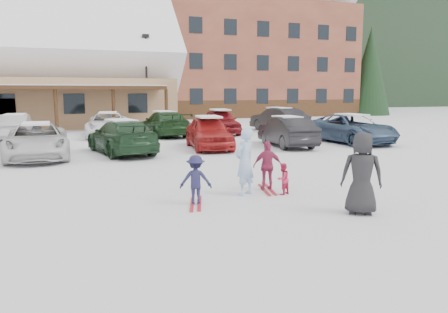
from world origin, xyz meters
name	(u,v)px	position (x,y,z in m)	size (l,w,h in m)	color
ground	(227,205)	(0.00, 0.00, 0.00)	(160.00, 160.00, 0.00)	white
forested_hillside	(70,8)	(0.00, 85.00, 19.00)	(300.00, 70.00, 38.00)	black
alpine_hotel	(222,38)	(14.27, 38.00, 8.63)	(31.48, 14.01, 21.48)	brown
lamp_post	(147,75)	(2.94, 24.23, 3.86)	(0.50, 0.25, 6.90)	black
conifer_1	(370,59)	(30.00, 32.00, 6.26)	(4.84, 4.84, 11.22)	black
conifer_3	(140,71)	(6.00, 44.00, 5.12)	(3.96, 3.96, 9.18)	black
conifer_4	(329,65)	(34.00, 46.00, 6.54)	(5.06, 5.06, 11.73)	black
adult_skier	(245,162)	(0.80, 0.83, 0.86)	(0.63, 0.41, 1.73)	#9CBAE0
toddler_red	(283,179)	(1.73, 0.52, 0.41)	(0.40, 0.31, 0.82)	#D0224B
child_navy	(196,180)	(-0.65, 0.38, 0.58)	(0.75, 0.43, 1.17)	#1E1D40
skis_child_navy	(196,203)	(-0.65, 0.38, 0.01)	(0.20, 1.40, 0.03)	red
child_magenta	(268,166)	(1.59, 1.11, 0.66)	(0.78, 0.32, 1.33)	#A12B50
skis_child_magenta	(267,190)	(1.59, 1.11, 0.01)	(0.20, 1.40, 0.03)	red
bystander_dark	(362,173)	(2.44, -1.68, 0.90)	(0.88, 0.57, 1.79)	black
parked_car_2	(37,141)	(-4.38, 9.48, 0.70)	(2.33, 5.05, 1.40)	silver
parked_car_3	(122,137)	(-1.05, 9.68, 0.72)	(2.01, 4.95, 1.44)	#1D3B21
parked_car_4	(209,133)	(2.97, 9.92, 0.75)	(1.77, 4.39, 1.50)	#AF201F
parked_car_5	(287,132)	(6.76, 9.34, 0.72)	(1.53, 4.39, 1.45)	black
parked_car_6	(351,129)	(10.61, 9.46, 0.74)	(2.44, 5.29, 1.47)	#394F6D
parked_car_9	(16,127)	(-5.75, 17.65, 0.69)	(1.47, 4.21, 1.39)	#A3A4A8
parked_car_10	(108,125)	(-0.79, 17.11, 0.72)	(2.38, 5.16, 1.43)	white
parked_car_11	(165,124)	(2.40, 16.35, 0.74)	(2.06, 5.08, 1.47)	#1C3D1C
parked_car_12	(220,122)	(6.02, 16.51, 0.76)	(1.80, 4.48, 1.53)	maroon
parked_car_13	(279,119)	(10.31, 16.81, 0.79)	(1.67, 4.78, 1.57)	black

